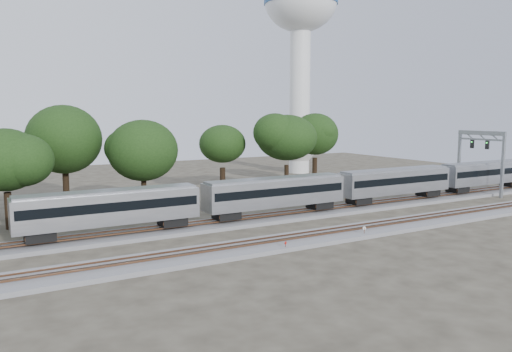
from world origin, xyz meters
The scene contains 15 objects.
ground centered at (0.00, 0.00, 0.00)m, with size 160.00×160.00×0.00m, color #383328.
track_far centered at (0.00, 6.00, 0.21)m, with size 160.00×5.00×0.73m.
track_near centered at (0.00, -4.00, 0.21)m, with size 160.00×5.00×0.73m.
train centered at (27.57, 6.00, 3.24)m, with size 130.02×3.17×4.67m.
switch_stand_red centered at (1.89, -6.10, 0.59)m, with size 0.29×0.12×0.93m.
switch_stand_white centered at (11.55, -5.68, 0.71)m, with size 0.34×0.16×1.11m.
switch_lever centered at (7.66, -5.26, 0.15)m, with size 0.50×0.30×0.30m, color #512D19.
water_tower centered at (37.01, 42.69, 30.35)m, with size 14.80×14.80×40.97m.
signal_gantry centered at (44.96, 6.00, 7.06)m, with size 0.67×7.97×9.69m.
tree_2 centered at (-19.06, 15.85, 7.43)m, with size 7.58×7.58×10.68m.
tree_3 centered at (-12.13, 22.52, 9.12)m, with size 9.28×9.28×13.08m.
tree_4 centered at (-3.61, 17.98, 7.72)m, with size 7.86×7.86×11.09m.
tree_5 centered at (10.58, 24.68, 7.75)m, with size 7.90×7.90×11.14m.
tree_6 centered at (18.29, 18.87, 8.74)m, with size 8.90×8.90×12.55m.
tree_7 centered at (29.12, 26.56, 8.76)m, with size 8.92×8.92×12.57m.
Camera 1 is at (-22.01, -42.63, 12.34)m, focal length 35.00 mm.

